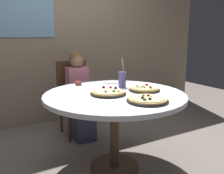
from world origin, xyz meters
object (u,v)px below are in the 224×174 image
at_px(pizza_pepperoni, 144,89).
at_px(pizza_veggie, 108,93).
at_px(chair_wooden, 75,93).
at_px(sauce_bowl, 78,83).
at_px(soda_cup, 122,79).
at_px(dining_table, 115,102).
at_px(pizza_cheese, 147,100).
at_px(diner_child, 80,100).
at_px(plate_small, 112,82).

bearing_deg(pizza_pepperoni, pizza_veggie, 174.25).
distance_m(chair_wooden, sauce_bowl, 0.59).
distance_m(pizza_veggie, soda_cup, 0.35).
xyz_separation_m(pizza_pepperoni, sauce_bowl, (-0.46, 0.56, 0.00)).
relative_size(dining_table, pizza_pepperoni, 4.33).
bearing_deg(soda_cup, chair_wooden, 103.64).
bearing_deg(pizza_cheese, soda_cup, 78.04).
relative_size(dining_table, chair_wooden, 1.38).
bearing_deg(pizza_pepperoni, chair_wooden, 105.63).
distance_m(pizza_veggie, sauce_bowl, 0.53).
bearing_deg(sauce_bowl, chair_wooden, 73.72).
bearing_deg(dining_table, pizza_pepperoni, -9.16).
bearing_deg(diner_child, sauce_bowl, -113.91).
bearing_deg(plate_small, sauce_bowl, 172.92).
xyz_separation_m(chair_wooden, pizza_pepperoni, (0.30, -1.08, 0.24)).
height_order(chair_wooden, pizza_pepperoni, chair_wooden).
height_order(diner_child, plate_small, diner_child).
relative_size(diner_child, plate_small, 6.01).
height_order(diner_child, pizza_pepperoni, diner_child).
height_order(chair_wooden, pizza_cheese, chair_wooden).
bearing_deg(dining_table, pizza_veggie, -171.39).
xyz_separation_m(diner_child, plate_small, (0.24, -0.39, 0.27)).
bearing_deg(pizza_cheese, chair_wooden, 93.24).
xyz_separation_m(dining_table, sauce_bowl, (-0.15, 0.51, 0.11)).
bearing_deg(sauce_bowl, pizza_veggie, -81.57).
height_order(soda_cup, plate_small, soda_cup).
bearing_deg(pizza_veggie, pizza_pepperoni, -5.75).
bearing_deg(pizza_cheese, dining_table, 101.95).
bearing_deg(chair_wooden, pizza_pepperoni, -74.37).
distance_m(pizza_veggie, pizza_pepperoni, 0.38).
xyz_separation_m(chair_wooden, plate_small, (0.24, -0.57, 0.22)).
relative_size(dining_table, plate_small, 7.29).
bearing_deg(chair_wooden, pizza_veggie, -94.06).
xyz_separation_m(pizza_veggie, soda_cup, (0.28, 0.21, 0.06)).
distance_m(chair_wooden, pizza_cheese, 1.44).
xyz_separation_m(dining_table, plate_small, (0.24, 0.47, 0.09)).
height_order(chair_wooden, pizza_veggie, chair_wooden).
height_order(dining_table, pizza_cheese, pizza_cheese).
height_order(pizza_pepperoni, soda_cup, soda_cup).
distance_m(dining_table, sauce_bowl, 0.55).
bearing_deg(chair_wooden, pizza_cheese, -86.76).
bearing_deg(pizza_veggie, diner_child, 85.23).
distance_m(pizza_veggie, pizza_cheese, 0.41).
height_order(pizza_veggie, plate_small, pizza_veggie).
bearing_deg(plate_small, pizza_pepperoni, -83.06).
height_order(dining_table, diner_child, diner_child).
bearing_deg(plate_small, pizza_veggie, -123.45).
xyz_separation_m(pizza_veggie, pizza_cheese, (0.15, -0.38, -0.00)).
bearing_deg(chair_wooden, soda_cup, -76.36).
bearing_deg(pizza_veggie, plate_small, 56.55).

